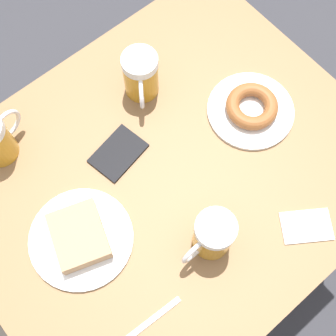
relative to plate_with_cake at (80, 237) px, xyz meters
name	(u,v)px	position (x,y,z in m)	size (l,w,h in m)	color
ground_plane	(168,241)	(0.00, -0.25, -0.75)	(8.00, 8.00, 0.00)	#333338
table	(168,180)	(0.00, -0.25, -0.08)	(0.82, 0.98, 0.73)	olive
plate_with_cake	(80,237)	(0.00, 0.00, 0.00)	(0.23, 0.23, 0.05)	white
plate_with_donut	(251,108)	(-0.01, -0.51, 0.00)	(0.21, 0.21, 0.04)	white
beer_mug_center	(141,76)	(0.21, -0.34, 0.05)	(0.12, 0.10, 0.13)	#C68C23
beer_mug_right	(212,236)	(-0.19, -0.21, 0.05)	(0.09, 0.13, 0.13)	#C68C23
napkin_folded	(306,226)	(-0.30, -0.40, -0.02)	(0.12, 0.13, 0.00)	white
fork	(145,325)	(-0.23, 0.01, -0.02)	(0.02, 0.18, 0.00)	silver
passport_near_edge	(118,153)	(0.11, -0.19, -0.02)	(0.11, 0.14, 0.01)	black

